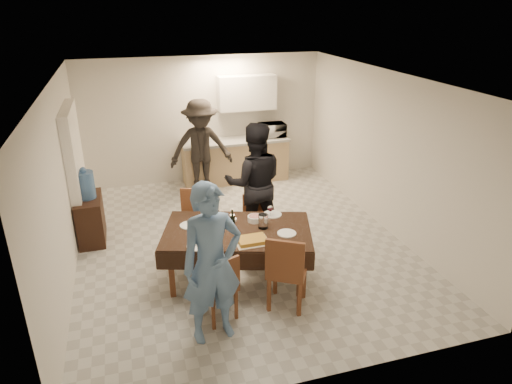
{
  "coord_description": "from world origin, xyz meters",
  "views": [
    {
      "loc": [
        -1.6,
        -6.26,
        3.63
      ],
      "look_at": [
        0.17,
        -0.3,
        0.99
      ],
      "focal_mm": 32.0,
      "sensor_mm": 36.0,
      "label": 1
    }
  ],
  "objects_px": {
    "console": "(91,219)",
    "microwave": "(272,130)",
    "dining_table": "(237,232)",
    "person_kitchen": "(201,147)",
    "person_far": "(254,183)",
    "person_near": "(212,264)",
    "water_pitcher": "(263,221)",
    "savoury_tart": "(252,240)",
    "wine_bottle": "(232,219)",
    "water_jug": "(85,185)"
  },
  "relations": [
    {
      "from": "console",
      "to": "microwave",
      "type": "height_order",
      "value": "microwave"
    },
    {
      "from": "dining_table",
      "to": "console",
      "type": "relative_size",
      "value": 2.76
    },
    {
      "from": "water_pitcher",
      "to": "person_far",
      "type": "xyz_separation_m",
      "value": [
        0.2,
        1.1,
        0.11
      ]
    },
    {
      "from": "microwave",
      "to": "dining_table",
      "type": "bearing_deg",
      "value": 64.85
    },
    {
      "from": "console",
      "to": "person_near",
      "type": "bearing_deg",
      "value": -62.96
    },
    {
      "from": "person_kitchen",
      "to": "microwave",
      "type": "bearing_deg",
      "value": 15.52
    },
    {
      "from": "microwave",
      "to": "person_near",
      "type": "bearing_deg",
      "value": 64.28
    },
    {
      "from": "water_pitcher",
      "to": "person_kitchen",
      "type": "height_order",
      "value": "person_kitchen"
    },
    {
      "from": "water_pitcher",
      "to": "person_near",
      "type": "distance_m",
      "value": 1.35
    },
    {
      "from": "wine_bottle",
      "to": "savoury_tart",
      "type": "height_order",
      "value": "wine_bottle"
    },
    {
      "from": "console",
      "to": "water_pitcher",
      "type": "relative_size",
      "value": 4.01
    },
    {
      "from": "console",
      "to": "microwave",
      "type": "xyz_separation_m",
      "value": [
        3.7,
        1.89,
        0.69
      ]
    },
    {
      "from": "wine_bottle",
      "to": "person_far",
      "type": "relative_size",
      "value": 0.15
    },
    {
      "from": "dining_table",
      "to": "console",
      "type": "height_order",
      "value": "dining_table"
    },
    {
      "from": "dining_table",
      "to": "person_far",
      "type": "distance_m",
      "value": 1.21
    },
    {
      "from": "console",
      "to": "person_kitchen",
      "type": "height_order",
      "value": "person_kitchen"
    },
    {
      "from": "dining_table",
      "to": "person_near",
      "type": "xyz_separation_m",
      "value": [
        -0.55,
        -1.05,
        0.22
      ]
    },
    {
      "from": "water_jug",
      "to": "savoury_tart",
      "type": "relative_size",
      "value": 1.0
    },
    {
      "from": "console",
      "to": "person_kitchen",
      "type": "xyz_separation_m",
      "value": [
        2.08,
        1.44,
        0.58
      ]
    },
    {
      "from": "savoury_tart",
      "to": "person_near",
      "type": "relative_size",
      "value": 0.23
    },
    {
      "from": "water_pitcher",
      "to": "person_near",
      "type": "relative_size",
      "value": 0.11
    },
    {
      "from": "person_far",
      "to": "person_kitchen",
      "type": "distance_m",
      "value": 2.2
    },
    {
      "from": "person_near",
      "to": "person_far",
      "type": "bearing_deg",
      "value": 53.58
    },
    {
      "from": "wine_bottle",
      "to": "person_far",
      "type": "xyz_separation_m",
      "value": [
        0.6,
        1.0,
        0.06
      ]
    },
    {
      "from": "console",
      "to": "savoury_tart",
      "type": "distance_m",
      "value": 3.02
    },
    {
      "from": "wine_bottle",
      "to": "savoury_tart",
      "type": "xyz_separation_m",
      "value": [
        0.15,
        -0.43,
        -0.12
      ]
    },
    {
      "from": "dining_table",
      "to": "savoury_tart",
      "type": "relative_size",
      "value": 5.15
    },
    {
      "from": "dining_table",
      "to": "person_near",
      "type": "distance_m",
      "value": 1.21
    },
    {
      "from": "dining_table",
      "to": "person_kitchen",
      "type": "bearing_deg",
      "value": 105.61
    },
    {
      "from": "savoury_tart",
      "to": "person_far",
      "type": "xyz_separation_m",
      "value": [
        0.45,
        1.43,
        0.18
      ]
    },
    {
      "from": "water_pitcher",
      "to": "water_jug",
      "type": "bearing_deg",
      "value": 142.2
    },
    {
      "from": "console",
      "to": "wine_bottle",
      "type": "relative_size",
      "value": 2.76
    },
    {
      "from": "person_far",
      "to": "microwave",
      "type": "bearing_deg",
      "value": -102.79
    },
    {
      "from": "dining_table",
      "to": "person_kitchen",
      "type": "xyz_separation_m",
      "value": [
        0.1,
        3.2,
        0.22
      ]
    },
    {
      "from": "wine_bottle",
      "to": "water_pitcher",
      "type": "relative_size",
      "value": 1.45
    },
    {
      "from": "dining_table",
      "to": "water_pitcher",
      "type": "distance_m",
      "value": 0.38
    },
    {
      "from": "water_jug",
      "to": "person_near",
      "type": "bearing_deg",
      "value": -62.96
    },
    {
      "from": "console",
      "to": "person_far",
      "type": "relative_size",
      "value": 0.41
    },
    {
      "from": "water_jug",
      "to": "person_near",
      "type": "xyz_separation_m",
      "value": [
        1.43,
        -2.81,
        -0.01
      ]
    },
    {
      "from": "dining_table",
      "to": "console",
      "type": "xyz_separation_m",
      "value": [
        -1.98,
        1.76,
        -0.36
      ]
    },
    {
      "from": "console",
      "to": "savoury_tart",
      "type": "height_order",
      "value": "savoury_tart"
    },
    {
      "from": "water_pitcher",
      "to": "microwave",
      "type": "bearing_deg",
      "value": 69.77
    },
    {
      "from": "savoury_tart",
      "to": "person_kitchen",
      "type": "bearing_deg",
      "value": 90.08
    },
    {
      "from": "wine_bottle",
      "to": "water_pitcher",
      "type": "distance_m",
      "value": 0.41
    },
    {
      "from": "water_pitcher",
      "to": "savoury_tart",
      "type": "xyz_separation_m",
      "value": [
        -0.25,
        -0.33,
        -0.07
      ]
    },
    {
      "from": "console",
      "to": "savoury_tart",
      "type": "relative_size",
      "value": 1.87
    },
    {
      "from": "water_pitcher",
      "to": "microwave",
      "type": "xyz_separation_m",
      "value": [
        1.37,
        3.7,
        0.19
      ]
    },
    {
      "from": "console",
      "to": "water_pitcher",
      "type": "xyz_separation_m",
      "value": [
        2.33,
        -1.81,
        0.49
      ]
    },
    {
      "from": "dining_table",
      "to": "person_kitchen",
      "type": "relative_size",
      "value": 1.17
    },
    {
      "from": "water_jug",
      "to": "person_kitchen",
      "type": "relative_size",
      "value": 0.23
    }
  ]
}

